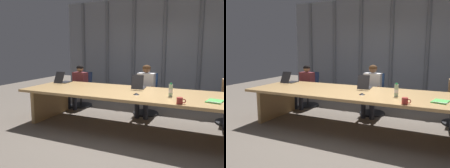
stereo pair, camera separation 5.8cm
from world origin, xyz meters
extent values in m
plane|color=#6B6056|center=(0.00, 0.00, 0.00)|extent=(13.40, 13.40, 0.00)
cube|color=tan|center=(0.00, 0.00, 0.71)|extent=(4.36, 1.41, 0.05)
cube|color=black|center=(0.00, 0.00, 0.65)|extent=(3.71, 0.10, 0.06)
cube|color=tan|center=(-1.93, 0.00, 0.34)|extent=(0.08, 1.20, 0.69)
cube|color=gray|center=(0.00, 2.90, 1.54)|extent=(6.70, 0.10, 3.08)
cylinder|color=slate|center=(-2.77, 2.85, 1.54)|extent=(0.12, 0.12, 3.02)
cylinder|color=slate|center=(-1.86, 2.85, 1.54)|extent=(0.12, 0.12, 3.02)
cylinder|color=slate|center=(-0.93, 2.85, 1.54)|extent=(0.12, 0.12, 3.02)
cylinder|color=slate|center=(0.04, 2.85, 1.54)|extent=(0.12, 0.12, 3.02)
cylinder|color=slate|center=(1.04, 2.85, 1.54)|extent=(0.12, 0.12, 3.02)
cube|color=#2D2D33|center=(-1.86, 0.45, 0.75)|extent=(0.24, 0.31, 0.02)
cube|color=black|center=(-1.86, 0.47, 0.76)|extent=(0.20, 0.17, 0.00)
cube|color=#2D2D33|center=(-1.86, 0.23, 0.88)|extent=(0.24, 0.15, 0.26)
cube|color=black|center=(-1.86, 0.24, 0.89)|extent=(0.22, 0.13, 0.23)
cube|color=#2D2D33|center=(0.04, 0.45, 0.75)|extent=(0.27, 0.33, 0.02)
cube|color=black|center=(0.03, 0.47, 0.76)|extent=(0.22, 0.19, 0.00)
cube|color=#2D2D33|center=(0.06, 0.24, 0.89)|extent=(0.25, 0.13, 0.28)
cube|color=black|center=(0.06, 0.25, 0.89)|extent=(0.22, 0.11, 0.25)
cube|color=navy|center=(-1.81, 1.09, 0.41)|extent=(0.49, 0.49, 0.08)
cube|color=navy|center=(-1.82, 1.31, 0.68)|extent=(0.43, 0.12, 0.47)
cylinder|color=#262628|center=(-1.81, 1.09, 0.21)|extent=(0.05, 0.05, 0.33)
cylinder|color=black|center=(-1.81, 1.09, 0.02)|extent=(0.60, 0.60, 0.04)
cube|color=navy|center=(0.01, 1.09, 0.41)|extent=(0.49, 0.49, 0.08)
cube|color=navy|center=(0.00, 1.31, 0.71)|extent=(0.43, 0.13, 0.52)
cylinder|color=#262628|center=(0.01, 1.09, 0.21)|extent=(0.05, 0.05, 0.33)
cylinder|color=black|center=(0.01, 1.09, 0.02)|extent=(0.60, 0.60, 0.04)
cube|color=brown|center=(-1.81, 1.07, 0.69)|extent=(0.39, 0.26, 0.48)
sphere|color=#8C6647|center=(-1.81, 1.07, 1.02)|extent=(0.18, 0.18, 0.18)
ellipsoid|color=black|center=(-1.81, 1.07, 1.05)|extent=(0.19, 0.19, 0.14)
cylinder|color=brown|center=(-1.66, 1.05, 0.74)|extent=(0.08, 0.14, 0.27)
cylinder|color=#8C6647|center=(-1.68, 0.84, 0.62)|extent=(0.09, 0.30, 0.06)
cylinder|color=brown|center=(-1.97, 1.08, 0.74)|extent=(0.08, 0.14, 0.27)
cylinder|color=#8C6647|center=(-1.99, 0.87, 0.62)|extent=(0.09, 0.30, 0.06)
cylinder|color=#262833|center=(-1.73, 0.86, 0.42)|extent=(0.17, 0.41, 0.13)
cylinder|color=#262833|center=(-1.75, 0.68, 0.22)|extent=(0.11, 0.11, 0.43)
cylinder|color=#262833|center=(-1.93, 0.88, 0.42)|extent=(0.17, 0.41, 0.13)
cylinder|color=#262833|center=(-1.95, 0.70, 0.22)|extent=(0.11, 0.11, 0.43)
cube|color=silver|center=(0.01, 1.07, 0.72)|extent=(0.40, 0.23, 0.54)
sphere|color=brown|center=(0.01, 1.07, 1.09)|extent=(0.19, 0.19, 0.19)
ellipsoid|color=#472D19|center=(0.01, 1.07, 1.11)|extent=(0.19, 0.19, 0.14)
cylinder|color=silver|center=(0.17, 1.07, 0.80)|extent=(0.07, 0.14, 0.27)
cylinder|color=brown|center=(0.18, 0.86, 0.68)|extent=(0.07, 0.30, 0.06)
cylinder|color=silver|center=(-0.16, 1.06, 0.80)|extent=(0.07, 0.14, 0.27)
cylinder|color=brown|center=(-0.16, 0.85, 0.68)|extent=(0.07, 0.30, 0.06)
cylinder|color=#262833|center=(0.11, 0.87, 0.42)|extent=(0.14, 0.40, 0.13)
cylinder|color=#262833|center=(0.11, 0.69, 0.22)|extent=(0.11, 0.11, 0.43)
cylinder|color=#262833|center=(-0.09, 0.86, 0.42)|extent=(0.14, 0.40, 0.13)
cylinder|color=#262833|center=(-0.09, 0.68, 0.22)|extent=(0.11, 0.11, 0.43)
cylinder|color=olive|center=(1.64, 1.06, 0.76)|extent=(0.07, 0.14, 0.27)
cylinder|color=#8C6647|center=(1.65, 0.85, 0.64)|extent=(0.07, 0.30, 0.06)
cylinder|color=#ADD1B2|center=(0.78, -0.11, 0.84)|extent=(0.07, 0.07, 0.21)
cylinder|color=white|center=(0.78, -0.11, 0.83)|extent=(0.07, 0.07, 0.06)
cylinder|color=green|center=(0.78, -0.11, 0.96)|extent=(0.04, 0.04, 0.02)
cylinder|color=#B2332D|center=(1.00, -0.60, 0.79)|extent=(0.09, 0.09, 0.10)
torus|color=#B2332D|center=(1.06, -0.60, 0.79)|extent=(0.07, 0.01, 0.07)
cone|color=black|center=(0.19, -0.22, 0.75)|extent=(0.11, 0.11, 0.03)
cube|color=#4CB74C|center=(1.49, -0.23, 0.74)|extent=(0.28, 0.34, 0.02)
cylinder|color=silver|center=(1.49, -0.38, 0.76)|extent=(0.21, 0.06, 0.01)
camera|label=1|loc=(1.45, -4.08, 1.58)|focal=36.54mm
camera|label=2|loc=(1.50, -4.06, 1.58)|focal=36.54mm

